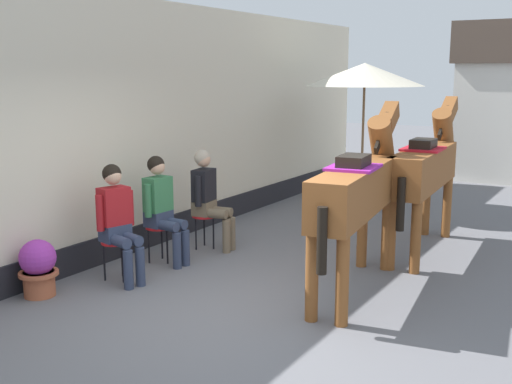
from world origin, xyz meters
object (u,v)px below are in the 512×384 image
at_px(cafe_parasol, 365,76).
at_px(flower_planter_middle, 38,267).
at_px(seated_visitor_middle, 162,204).
at_px(seated_visitor_far, 208,194).
at_px(saddled_horse_near, 358,189).
at_px(saddled_horse_far, 426,167).
at_px(seated_visitor_near, 117,217).

bearing_deg(cafe_parasol, flower_planter_middle, -101.27).
xyz_separation_m(seated_visitor_middle, seated_visitor_far, (0.12, 0.84, 0.00)).
bearing_deg(seated_visitor_middle, saddled_horse_near, 8.43).
bearing_deg(seated_visitor_middle, saddled_horse_far, 41.20).
distance_m(seated_visitor_middle, cafe_parasol, 4.94).
bearing_deg(flower_planter_middle, saddled_horse_far, 52.65).
bearing_deg(saddled_horse_near, seated_visitor_far, 168.90).
bearing_deg(seated_visitor_middle, seated_visitor_far, 81.75).
height_order(flower_planter_middle, cafe_parasol, cafe_parasol).
relative_size(seated_visitor_far, flower_planter_middle, 2.17).
distance_m(saddled_horse_near, flower_planter_middle, 3.63).
xyz_separation_m(seated_visitor_near, saddled_horse_near, (2.48, 1.20, 0.38)).
distance_m(saddled_horse_near, cafe_parasol, 4.69).
xyz_separation_m(seated_visitor_far, saddled_horse_near, (2.39, -0.47, 0.38)).
distance_m(saddled_horse_near, saddled_horse_far, 1.99).
bearing_deg(cafe_parasol, saddled_horse_far, -50.98).
bearing_deg(saddled_horse_near, saddled_horse_far, 85.02).
relative_size(saddled_horse_far, cafe_parasol, 1.16).
xyz_separation_m(seated_visitor_far, saddled_horse_far, (2.56, 1.51, 0.38)).
bearing_deg(flower_planter_middle, saddled_horse_near, 35.17).
distance_m(seated_visitor_near, seated_visitor_middle, 0.83).
distance_m(seated_visitor_near, cafe_parasol, 5.71).
bearing_deg(seated_visitor_middle, cafe_parasol, 79.31).
distance_m(seated_visitor_middle, saddled_horse_far, 3.59).
bearing_deg(saddled_horse_near, seated_visitor_near, -154.15).
relative_size(seated_visitor_far, cafe_parasol, 0.54).
bearing_deg(saddled_horse_far, cafe_parasol, 129.02).
bearing_deg(seated_visitor_middle, seated_visitor_near, -88.13).
distance_m(seated_visitor_middle, flower_planter_middle, 1.76).
xyz_separation_m(saddled_horse_far, cafe_parasol, (-1.82, 2.24, 1.20)).
relative_size(seated_visitor_near, flower_planter_middle, 2.17).
height_order(seated_visitor_middle, saddled_horse_far, saddled_horse_far).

